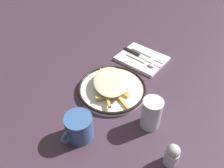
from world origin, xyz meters
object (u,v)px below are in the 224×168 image
at_px(fork, 148,55).
at_px(plate, 112,89).
at_px(water_glass, 151,113).
at_px(fries_heap, 111,83).
at_px(knife, 139,55).
at_px(salt_shaker, 172,155).
at_px(napkin, 142,59).
at_px(coffee_mug, 79,127).
at_px(spoon, 145,63).

bearing_deg(fork, plate, 3.23).
bearing_deg(water_glass, fries_heap, -101.25).
relative_size(knife, salt_shaker, 2.59).
bearing_deg(napkin, fork, 156.37).
xyz_separation_m(fork, salt_shaker, (0.38, 0.33, 0.03)).
bearing_deg(fries_heap, napkin, -174.31).
distance_m(water_glass, coffee_mug, 0.23).
bearing_deg(spoon, knife, -118.50).
height_order(napkin, water_glass, water_glass).
relative_size(fork, coffee_mug, 1.55).
xyz_separation_m(fries_heap, spoon, (-0.21, 0.01, -0.02)).
bearing_deg(coffee_mug, fries_heap, -165.06).
distance_m(plate, fries_heap, 0.03).
distance_m(napkin, water_glass, 0.36).
distance_m(fries_heap, fork, 0.27).
relative_size(napkin, salt_shaker, 2.53).
distance_m(fries_heap, napkin, 0.24).
xyz_separation_m(plate, salt_shaker, (0.11, 0.32, 0.03)).
xyz_separation_m(napkin, spoon, (0.03, 0.03, 0.01)).
height_order(coffee_mug, salt_shaker, coffee_mug).
bearing_deg(knife, fork, 131.17).
xyz_separation_m(spoon, water_glass, (0.25, 0.19, 0.04)).
height_order(spoon, water_glass, water_glass).
bearing_deg(salt_shaker, water_glass, -122.28).
bearing_deg(water_glass, napkin, -141.17).
relative_size(plate, spoon, 1.74).
bearing_deg(napkin, plate, 6.46).
relative_size(water_glass, coffee_mug, 0.98).
xyz_separation_m(plate, fries_heap, (-0.00, -0.00, 0.03)).
distance_m(plate, fork, 0.27).
xyz_separation_m(plate, knife, (-0.24, -0.05, 0.01)).
bearing_deg(spoon, napkin, -129.24).
relative_size(knife, water_glass, 1.89).
distance_m(knife, coffee_mug, 0.48).
xyz_separation_m(fork, coffee_mug, (0.49, 0.07, 0.03)).
bearing_deg(salt_shaker, fries_heap, -109.74).
relative_size(plate, water_glass, 2.37).
bearing_deg(water_glass, knife, -138.98).
distance_m(knife, spoon, 0.06).
height_order(water_glass, salt_shaker, water_glass).
xyz_separation_m(spoon, salt_shaker, (0.33, 0.31, 0.02)).
relative_size(fries_heap, fork, 1.33).
xyz_separation_m(fork, spoon, (0.06, 0.02, 0.00)).
distance_m(fries_heap, salt_shaker, 0.34).
relative_size(plate, coffee_mug, 2.33).
relative_size(fries_heap, salt_shaker, 2.87).
bearing_deg(salt_shaker, spoon, -136.58).
bearing_deg(plate, salt_shaker, 70.22).
bearing_deg(fork, water_glass, 34.72).
bearing_deg(fries_heap, fork, -177.49).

